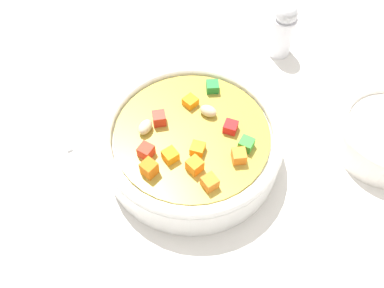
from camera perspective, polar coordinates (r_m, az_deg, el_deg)
The scene contains 4 objects.
ground_plane at distance 51.22cm, azimuth -0.00°, elevation -2.27°, with size 140.00×140.00×2.00cm, color silver.
soup_bowl_main at distance 47.92cm, azimuth -0.00°, elevation 0.18°, with size 20.78×20.78×6.50cm.
spoon at distance 52.99cm, azimuth -16.72°, elevation -0.15°, with size 16.98×10.50×0.86cm.
pepper_shaker at distance 60.69cm, azimuth 12.15°, elevation 15.29°, with size 3.37×3.37×8.20cm.
Camera 1 is at (-15.35, 22.11, 42.58)cm, focal length 38.66 mm.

